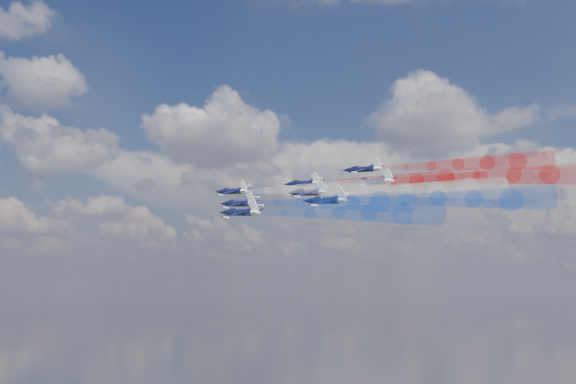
% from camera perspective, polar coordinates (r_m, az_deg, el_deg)
% --- Properties ---
extents(jet_lead, '(14.77, 13.67, 7.10)m').
position_cam_1_polar(jet_lead, '(166.65, -4.49, 0.05)').
color(jet_lead, black).
extents(trail_lead, '(38.22, 18.48, 8.18)m').
position_cam_1_polar(trail_lead, '(148.64, 1.78, 0.24)').
color(trail_lead, white).
extents(jet_inner_left, '(14.77, 13.67, 7.10)m').
position_cam_1_polar(jet_inner_left, '(152.23, -3.96, -0.93)').
color(jet_inner_left, black).
extents(trail_inner_left, '(38.22, 18.48, 8.18)m').
position_cam_1_polar(trail_inner_left, '(134.48, 3.04, -0.86)').
color(trail_inner_left, blue).
extents(jet_inner_right, '(14.77, 13.67, 7.10)m').
position_cam_1_polar(jet_inner_right, '(163.87, 1.24, 0.68)').
color(jet_inner_right, black).
extents(trail_inner_right, '(38.22, 18.48, 8.18)m').
position_cam_1_polar(trail_inner_right, '(147.80, 8.25, 0.94)').
color(trail_inner_right, red).
extents(jet_outer_left, '(14.77, 13.67, 7.10)m').
position_cam_1_polar(jet_outer_left, '(136.42, -3.83, -1.66)').
color(jet_outer_left, black).
extents(trail_outer_left, '(38.22, 18.48, 8.18)m').
position_cam_1_polar(trail_outer_left, '(118.85, 4.12, -1.68)').
color(trail_outer_left, blue).
extents(jet_center_third, '(14.77, 13.67, 7.10)m').
position_cam_1_polar(jet_center_third, '(148.91, 1.65, -0.05)').
color(jet_center_third, black).
extents(trail_center_third, '(38.22, 18.48, 8.18)m').
position_cam_1_polar(trail_center_third, '(133.10, 9.49, 0.14)').
color(trail_center_third, white).
extents(jet_outer_right, '(14.77, 13.67, 7.10)m').
position_cam_1_polar(jet_outer_right, '(163.53, 6.08, 1.83)').
color(jet_outer_right, black).
extents(trail_outer_right, '(38.22, 18.48, 8.18)m').
position_cam_1_polar(trail_outer_right, '(149.22, 13.56, 2.18)').
color(trail_outer_right, red).
extents(jet_rear_left, '(14.77, 13.67, 7.10)m').
position_cam_1_polar(jet_rear_left, '(135.44, 3.09, -0.70)').
color(jet_rear_left, black).
extents(trail_rear_left, '(38.22, 18.48, 8.18)m').
position_cam_1_polar(trail_rear_left, '(120.28, 11.97, -0.57)').
color(trail_rear_left, blue).
extents(jet_rear_right, '(14.77, 13.67, 7.10)m').
position_cam_1_polar(jet_rear_right, '(148.21, 6.85, 0.86)').
color(jet_rear_right, black).
extents(trail_rear_right, '(38.22, 18.48, 8.18)m').
position_cam_1_polar(trail_rear_right, '(134.33, 15.25, 1.14)').
color(trail_rear_right, red).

